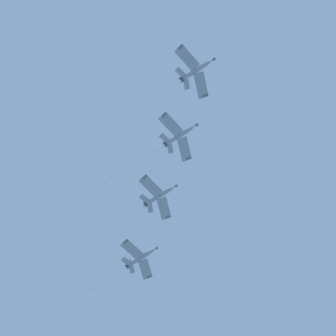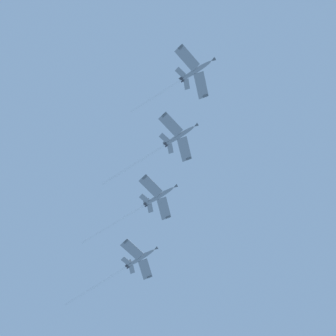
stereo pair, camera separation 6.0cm
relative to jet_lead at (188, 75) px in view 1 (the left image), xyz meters
The scene contains 4 objects.
jet_lead is the anchor object (origin of this frame).
jet_second 24.53m from the jet_lead, 159.06° to the left, with size 34.54×21.53×13.26m.
jet_third 46.47m from the jet_lead, 158.03° to the left, with size 34.71×22.22×13.09m.
jet_fourth 72.78m from the jet_lead, 158.32° to the left, with size 35.24×22.37×13.37m.
Camera 1 is at (12.51, -25.51, 1.58)m, focal length 50.77 mm.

